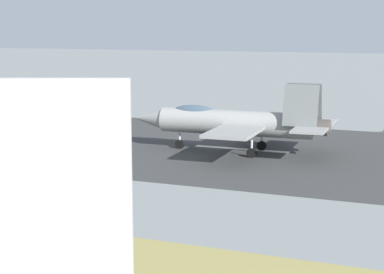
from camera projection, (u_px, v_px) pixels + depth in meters
ground_plane at (235, 149)px, 52.58m from camera, size 400.00×400.00×0.00m
runway_strip at (235, 149)px, 52.57m from camera, size 240.00×26.00×0.02m
fighter_jet at (234, 122)px, 50.66m from camera, size 16.57×13.26×5.66m
crew_person at (128, 121)px, 62.42m from camera, size 0.31×0.70×1.58m
marker_cone_mid at (233, 121)px, 66.30m from camera, size 0.44×0.44×0.55m
marker_cone_far at (72, 112)px, 73.43m from camera, size 0.44×0.44×0.55m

